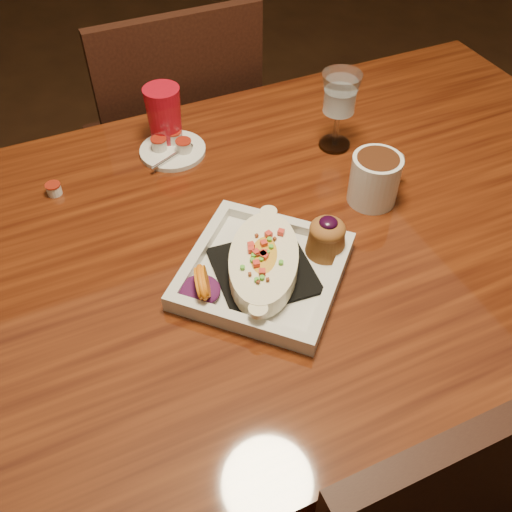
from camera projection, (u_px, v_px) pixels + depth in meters
name	position (u px, v px, depth m)	size (l,w,h in m)	color
floor	(269.00, 425.00, 1.56)	(7.00, 7.00, 0.00)	black
table	(275.00, 264.00, 1.09)	(1.50, 0.90, 0.75)	maroon
chair_far	(176.00, 148.00, 1.59)	(0.42, 0.42, 0.93)	black
plate	(270.00, 263.00, 0.92)	(0.34, 0.34, 0.08)	silver
coffee_mug	(376.00, 177.00, 1.03)	(0.13, 0.09, 0.10)	silver
goblet	(340.00, 98.00, 1.10)	(0.08, 0.08, 0.16)	silver
saucer	(172.00, 149.00, 1.16)	(0.13, 0.13, 0.09)	silver
creamer_loose	(54.00, 189.00, 1.07)	(0.03, 0.03, 0.02)	silver
red_tumbler	(164.00, 116.00, 1.15)	(0.07, 0.07, 0.12)	#B30C1F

